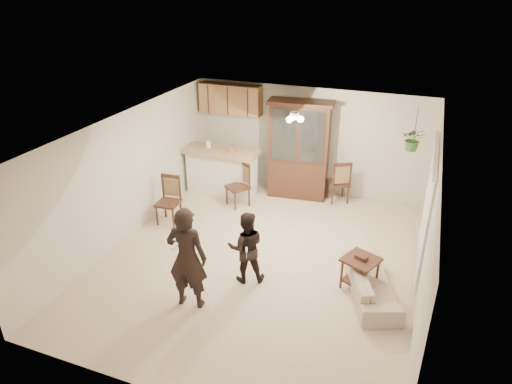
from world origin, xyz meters
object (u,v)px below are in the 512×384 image
(chair_bar, at_px, (169,210))
(chair_hutch_right, at_px, (338,189))
(chair_hutch_left, at_px, (238,194))
(side_table, at_px, (360,273))
(sofa, at_px, (372,277))
(child, at_px, (246,246))
(china_hutch, at_px, (299,151))
(adult, at_px, (187,256))

(chair_bar, xyz_separation_m, chair_hutch_right, (3.12, 2.27, -0.00))
(chair_hutch_left, bearing_deg, side_table, 1.27)
(sofa, distance_m, chair_bar, 4.44)
(child, relative_size, chair_hutch_left, 1.34)
(child, height_order, china_hutch, china_hutch)
(china_hutch, distance_m, chair_hutch_left, 1.71)
(chair_hutch_left, bearing_deg, sofa, 1.60)
(sofa, relative_size, adult, 1.04)
(side_table, height_order, chair_hutch_right, chair_hutch_right)
(adult, bearing_deg, china_hutch, -103.54)
(side_table, relative_size, chair_bar, 0.68)
(chair_bar, distance_m, chair_hutch_right, 3.86)
(china_hutch, relative_size, chair_hutch_left, 2.26)
(chair_hutch_right, bearing_deg, child, 47.32)
(sofa, bearing_deg, chair_bar, 56.86)
(china_hutch, height_order, chair_hutch_right, china_hutch)
(chair_hutch_left, distance_m, chair_hutch_right, 2.31)
(sofa, relative_size, side_table, 2.70)
(china_hutch, bearing_deg, adult, -102.58)
(adult, bearing_deg, side_table, -158.09)
(adult, relative_size, chair_bar, 1.76)
(adult, relative_size, chair_hutch_left, 1.79)
(side_table, bearing_deg, chair_hutch_left, 145.93)
(chair_bar, relative_size, chair_hutch_right, 1.00)
(adult, height_order, china_hutch, china_hutch)
(sofa, relative_size, chair_hutch_right, 1.84)
(side_table, bearing_deg, chair_hutch_right, 107.86)
(sofa, height_order, chair_hutch_left, chair_hutch_left)
(sofa, height_order, side_table, sofa)
(side_table, bearing_deg, sofa, -28.95)
(china_hutch, height_order, side_table, china_hutch)
(child, bearing_deg, chair_bar, -53.18)
(adult, distance_m, chair_bar, 2.82)
(china_hutch, height_order, chair_bar, china_hutch)
(sofa, height_order, adult, adult)
(sofa, xyz_separation_m, china_hutch, (-2.18, 3.19, 0.76))
(sofa, xyz_separation_m, chair_hutch_left, (-3.29, 2.20, -0.08))
(china_hutch, bearing_deg, chair_bar, -140.26)
(chair_hutch_right, bearing_deg, side_table, 78.67)
(child, xyz_separation_m, chair_bar, (-2.27, 1.27, -0.39))
(child, distance_m, chair_hutch_right, 3.67)
(adult, xyz_separation_m, china_hutch, (0.49, 4.43, 0.22))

